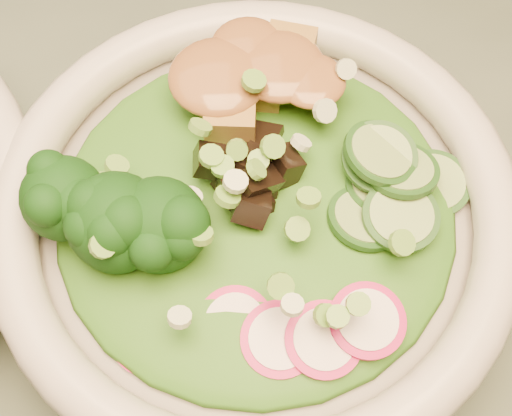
{
  "coord_description": "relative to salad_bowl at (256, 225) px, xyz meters",
  "views": [
    {
      "loc": [
        0.19,
        -0.09,
        1.18
      ],
      "look_at": [
        0.19,
        0.1,
        0.82
      ],
      "focal_mm": 50.0,
      "sensor_mm": 36.0,
      "label": 1
    }
  ],
  "objects": [
    {
      "name": "salad_bowl",
      "position": [
        0.0,
        0.0,
        0.0
      ],
      "size": [
        0.31,
        0.31,
        0.08
      ],
      "rotation": [
        0.0,
        0.0,
        -0.06
      ],
      "color": "beige",
      "rests_on": "dining_table"
    },
    {
      "name": "lettuce_bed",
      "position": [
        -0.0,
        0.0,
        0.02
      ],
      "size": [
        0.23,
        0.23,
        0.03
      ],
      "primitive_type": "ellipsoid",
      "color": "#275712",
      "rests_on": "salad_bowl"
    },
    {
      "name": "broccoli_florets",
      "position": [
        -0.07,
        -0.01,
        0.04
      ],
      "size": [
        0.1,
        0.09,
        0.05
      ],
      "primitive_type": null,
      "rotation": [
        0.0,
        0.0,
        -0.06
      ],
      "color": "black",
      "rests_on": "salad_bowl"
    },
    {
      "name": "radish_slices",
      "position": [
        0.01,
        -0.08,
        0.03
      ],
      "size": [
        0.13,
        0.05,
        0.02
      ],
      "primitive_type": null,
      "rotation": [
        0.0,
        0.0,
        -0.06
      ],
      "color": "#B50D4F",
      "rests_on": "salad_bowl"
    },
    {
      "name": "cucumber_slices",
      "position": [
        0.07,
        0.0,
        0.04
      ],
      "size": [
        0.08,
        0.08,
        0.04
      ],
      "primitive_type": null,
      "rotation": [
        0.0,
        0.0,
        -0.06
      ],
      "color": "#88B162",
      "rests_on": "salad_bowl"
    },
    {
      "name": "mushroom_heap",
      "position": [
        -0.0,
        0.01,
        0.04
      ],
      "size": [
        0.08,
        0.08,
        0.05
      ],
      "primitive_type": null,
      "rotation": [
        0.0,
        0.0,
        -0.06
      ],
      "color": "black",
      "rests_on": "salad_bowl"
    },
    {
      "name": "tofu_cubes",
      "position": [
        -0.0,
        0.07,
        0.04
      ],
      "size": [
        0.11,
        0.07,
        0.04
      ],
      "primitive_type": null,
      "rotation": [
        0.0,
        0.0,
        -0.06
      ],
      "color": "olive",
      "rests_on": "salad_bowl"
    },
    {
      "name": "peanut_sauce",
      "position": [
        -0.0,
        0.07,
        0.05
      ],
      "size": [
        0.08,
        0.06,
        0.02
      ],
      "primitive_type": "ellipsoid",
      "color": "brown",
      "rests_on": "tofu_cubes"
    },
    {
      "name": "scallion_garnish",
      "position": [
        0.0,
        0.0,
        0.05
      ],
      "size": [
        0.22,
        0.22,
        0.03
      ],
      "primitive_type": null,
      "color": "#639936",
      "rests_on": "salad_bowl"
    }
  ]
}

